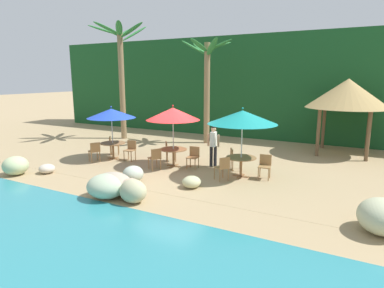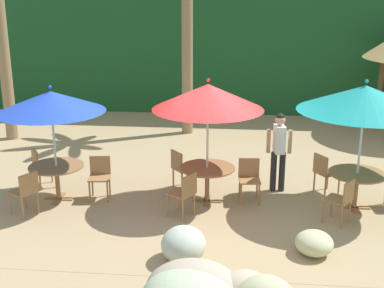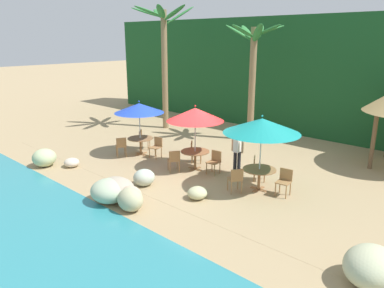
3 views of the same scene
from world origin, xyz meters
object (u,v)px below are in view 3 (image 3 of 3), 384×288
chair_blue_seaward (157,146)px  chair_blue_left (121,145)px  dining_table_red (195,154)px  umbrella_blue (139,108)px  umbrella_teal (262,126)px  chair_teal_seaward (285,180)px  chair_teal_inland (257,167)px  chair_red_seaward (215,160)px  waiter_in_white (237,148)px  dining_table_blue (140,141)px  chair_red_left (174,159)px  chair_red_inland (194,150)px  palm_tree_second (253,62)px  chair_blue_inland (143,138)px  umbrella_red (195,114)px  palm_tree_nearest (164,45)px  chair_teal_left (236,179)px  dining_table_teal (259,173)px

chair_blue_seaward → chair_blue_left: bearing=-139.6°
chair_blue_left → dining_table_red: bearing=16.2°
umbrella_blue → umbrella_teal: 5.95m
chair_teal_seaward → chair_teal_inland: size_ratio=1.00×
umbrella_blue → chair_teal_inland: (5.43, 0.82, -1.54)m
chair_red_seaward → umbrella_teal: bearing=-5.7°
umbrella_blue → waiter_in_white: bearing=11.6°
dining_table_blue → chair_red_left: chair_red_left is taller
dining_table_red → waiter_in_white: (1.45, 0.73, 0.37)m
dining_table_red → umbrella_teal: umbrella_teal is taller
chair_red_inland → palm_tree_second: bearing=94.2°
chair_blue_inland → chair_red_left: 3.46m
chair_blue_left → dining_table_red: 3.50m
chair_blue_left → chair_red_seaward: size_ratio=1.00×
chair_blue_left → waiter_in_white: bearing=19.6°
umbrella_red → umbrella_blue: bearing=-176.5°
dining_table_red → palm_tree_nearest: palm_tree_nearest is taller
umbrella_red → chair_red_left: 1.86m
chair_red_left → waiter_in_white: 2.40m
chair_blue_inland → chair_teal_left: 6.25m
chair_blue_seaward → chair_red_inland: 1.71m
chair_blue_left → dining_table_teal: (6.27, 0.93, 0.10)m
chair_blue_seaward → chair_red_seaward: 3.04m
chair_blue_left → chair_red_left: bearing=3.9°
palm_tree_nearest → palm_tree_second: size_ratio=1.18×
chair_blue_left → chair_red_inland: (2.76, 1.59, 0.00)m
chair_teal_left → palm_tree_second: palm_tree_second is taller
chair_red_left → chair_teal_left: 2.88m
chair_blue_seaward → chair_blue_inland: same height
chair_red_seaward → palm_tree_nearest: 8.70m
chair_blue_seaward → waiter_in_white: 3.75m
chair_blue_seaward → chair_teal_inland: same height
chair_blue_seaward → dining_table_red: chair_blue_seaward is taller
chair_red_left → chair_teal_seaward: bearing=12.7°
dining_table_blue → chair_teal_seaward: chair_teal_seaward is taller
chair_red_seaward → chair_teal_seaward: size_ratio=1.00×
chair_blue_inland → palm_tree_second: 6.30m
waiter_in_white → chair_red_seaward: bearing=-137.0°
chair_blue_seaward → chair_blue_left: 1.52m
umbrella_blue → umbrella_red: bearing=3.5°
chair_blue_left → palm_tree_second: bearing=68.2°
chair_red_inland → umbrella_teal: umbrella_teal is taller
waiter_in_white → palm_tree_nearest: bearing=156.0°
umbrella_blue → chair_teal_inland: bearing=8.6°
chair_red_inland → chair_red_left: (0.23, -1.38, 0.00)m
chair_blue_left → dining_table_teal: bearing=8.5°
chair_blue_seaward → waiter_in_white: size_ratio=0.51×
umbrella_blue → chair_red_seaward: umbrella_blue is taller
chair_blue_inland → chair_teal_seaward: bearing=-2.3°
umbrella_teal → chair_teal_seaward: 1.89m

